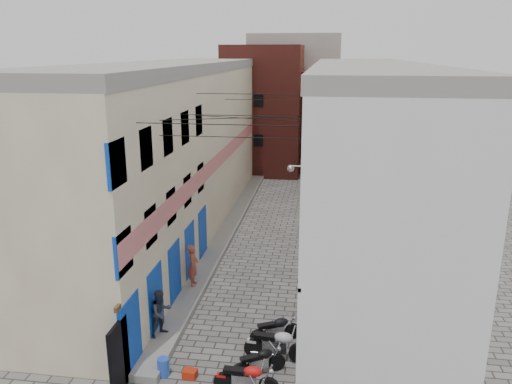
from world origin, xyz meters
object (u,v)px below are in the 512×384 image
at_px(motorcycle_f, 277,343).
at_px(water_jug_near, 163,369).
at_px(motorcycle_d, 246,377).
at_px(person_a, 193,265).
at_px(red_crate, 190,374).
at_px(person_b, 161,313).
at_px(water_jug_far, 163,367).
at_px(motorcycle_g, 276,328).
at_px(motorcycle_e, 259,360).

xyz_separation_m(motorcycle_f, water_jug_near, (-3.33, -1.28, -0.38)).
distance_m(motorcycle_d, water_jug_near, 2.69).
distance_m(person_a, red_crate, 5.86).
height_order(person_b, water_jug_far, person_b).
height_order(motorcycle_d, water_jug_near, motorcycle_d).
bearing_deg(motorcycle_g, water_jug_near, -80.43).
bearing_deg(water_jug_near, motorcycle_d, -10.31).
height_order(motorcycle_g, water_jug_near, motorcycle_g).
xyz_separation_m(motorcycle_d, motorcycle_f, (0.70, 1.75, 0.06)).
height_order(water_jug_near, red_crate, water_jug_near).
relative_size(motorcycle_e, red_crate, 4.20).
height_order(motorcycle_e, red_crate, motorcycle_e).
distance_m(motorcycle_d, motorcycle_e, 0.95).
bearing_deg(motorcycle_f, water_jug_near, -64.69).
relative_size(person_b, red_crate, 3.96).
distance_m(motorcycle_d, red_crate, 1.91).
bearing_deg(water_jug_near, person_b, 109.35).
distance_m(motorcycle_g, water_jug_far, 3.94).
height_order(motorcycle_e, motorcycle_f, motorcycle_f).
xyz_separation_m(motorcycle_e, red_crate, (-2.06, -0.43, -0.37)).
distance_m(motorcycle_e, motorcycle_f, 0.96).
height_order(motorcycle_f, person_b, person_b).
distance_m(motorcycle_d, motorcycle_g, 2.83).
bearing_deg(motorcycle_d, person_a, -150.64).
xyz_separation_m(water_jug_far, red_crate, (0.83, 0.00, -0.16)).
xyz_separation_m(motorcycle_e, motorcycle_f, (0.44, 0.84, 0.11)).
distance_m(water_jug_far, red_crate, 0.84).
relative_size(motorcycle_g, person_a, 1.04).
distance_m(person_b, water_jug_far, 2.08).
bearing_deg(water_jug_far, red_crate, 0.00).
relative_size(motorcycle_e, person_b, 1.06).
height_order(motorcycle_f, water_jug_far, motorcycle_f).
bearing_deg(motorcycle_f, person_a, -133.82).
bearing_deg(motorcycle_e, red_crate, -108.19).
xyz_separation_m(motorcycle_d, water_jug_far, (-2.63, 0.48, -0.27)).
xyz_separation_m(motorcycle_g, person_a, (-3.74, 3.32, 0.60)).
height_order(person_a, water_jug_far, person_a).
bearing_deg(motorcycle_g, person_a, -157.69).
distance_m(motorcycle_f, motorcycle_g, 1.03).
relative_size(motorcycle_e, motorcycle_f, 0.82).
height_order(water_jug_near, water_jug_far, water_jug_far).
distance_m(motorcycle_f, water_jug_near, 3.59).
height_order(motorcycle_f, motorcycle_g, motorcycle_f).
bearing_deg(person_a, red_crate, -171.48).
bearing_deg(motorcycle_d, motorcycle_e, 166.09).
xyz_separation_m(motorcycle_e, motorcycle_g, (0.31, 1.86, 0.02)).
bearing_deg(water_jug_near, motorcycle_e, 8.56).
relative_size(motorcycle_e, motorcycle_g, 0.96).
bearing_deg(motorcycle_f, motorcycle_d, -17.42).
bearing_deg(water_jug_near, motorcycle_g, 35.68).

